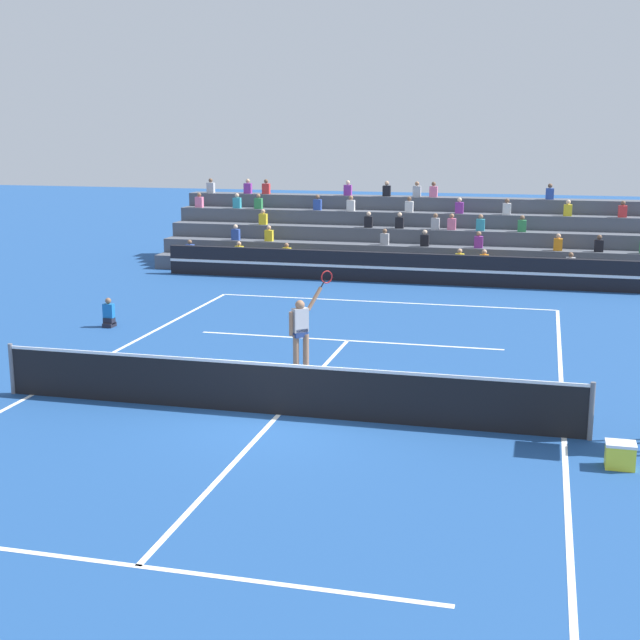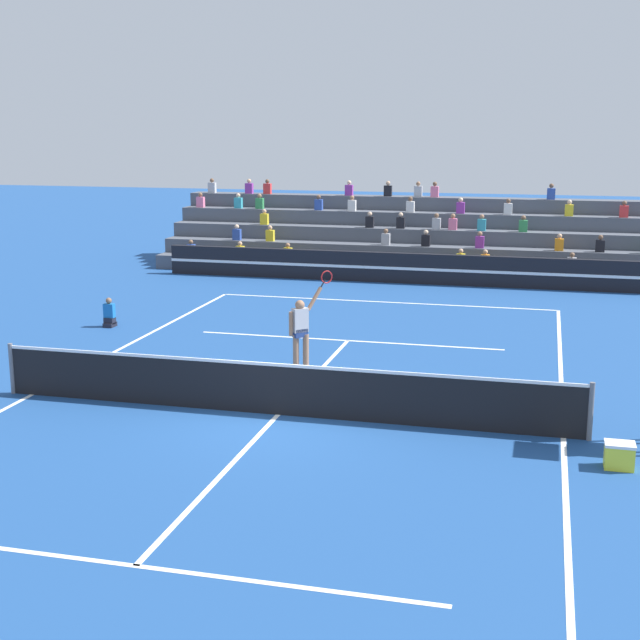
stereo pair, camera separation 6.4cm
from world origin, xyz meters
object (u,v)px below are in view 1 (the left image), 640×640
at_px(tennis_ball, 341,369).
at_px(equipment_cooler, 620,455).
at_px(tennis_player, 301,331).
at_px(ball_kid_courtside, 109,316).

distance_m(tennis_ball, equipment_cooler, 7.62).
relative_size(tennis_ball, equipment_cooler, 0.14).
xyz_separation_m(tennis_player, tennis_ball, (0.88, 0.37, -0.95)).
height_order(tennis_player, tennis_ball, tennis_player).
distance_m(tennis_player, equipment_cooler, 8.14).
height_order(tennis_player, equipment_cooler, tennis_player).
distance_m(ball_kid_courtside, tennis_ball, 7.99).
distance_m(ball_kid_courtside, equipment_cooler, 15.41).
height_order(ball_kid_courtside, equipment_cooler, ball_kid_courtside).
bearing_deg(equipment_cooler, tennis_ball, 140.63).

